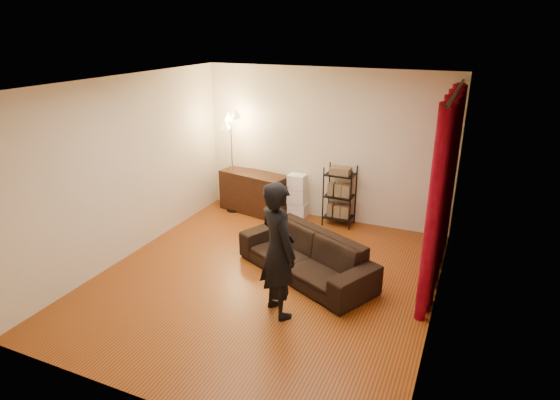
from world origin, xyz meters
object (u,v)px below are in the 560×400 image
at_px(storage_boxes, 298,196).
at_px(floor_lamp, 232,163).
at_px(sofa, 306,255).
at_px(person, 278,250).
at_px(wire_shelf, 339,196).
at_px(media_cabinet, 254,193).

xyz_separation_m(storage_boxes, floor_lamp, (-1.24, -0.19, 0.53)).
bearing_deg(floor_lamp, sofa, -39.63).
height_order(person, wire_shelf, person).
xyz_separation_m(media_cabinet, wire_shelf, (1.65, 0.05, 0.16)).
bearing_deg(sofa, floor_lamp, 166.85).
bearing_deg(wire_shelf, person, -83.77).
relative_size(sofa, wire_shelf, 1.95).
relative_size(sofa, person, 1.23).
relative_size(sofa, media_cabinet, 1.61).
height_order(sofa, storage_boxes, storage_boxes).
distance_m(storage_boxes, floor_lamp, 1.36).
distance_m(person, wire_shelf, 2.95).
bearing_deg(wire_shelf, floor_lamp, -171.59).
height_order(person, storage_boxes, person).
bearing_deg(storage_boxes, floor_lamp, -171.19).
height_order(media_cabinet, wire_shelf, wire_shelf).
distance_m(person, media_cabinet, 3.41).
xyz_separation_m(sofa, floor_lamp, (-2.14, 1.77, 0.63)).
distance_m(media_cabinet, wire_shelf, 1.66).
xyz_separation_m(person, floor_lamp, (-2.15, 2.77, 0.09)).
bearing_deg(person, floor_lamp, -14.45).
bearing_deg(sofa, person, -62.69).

